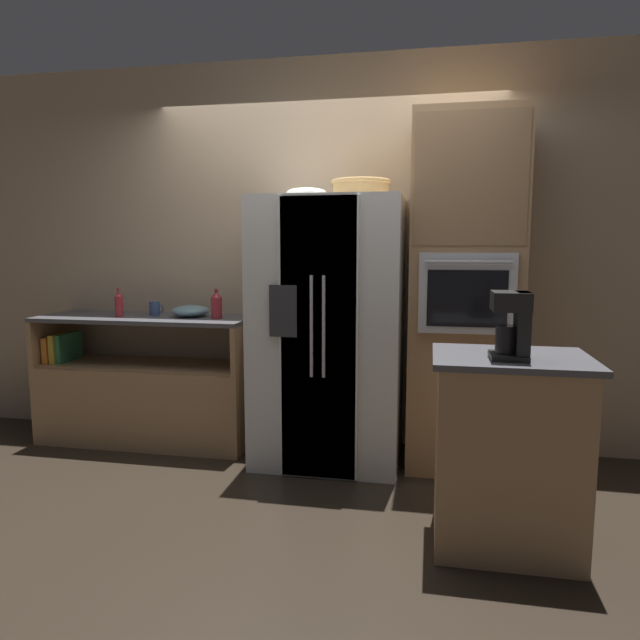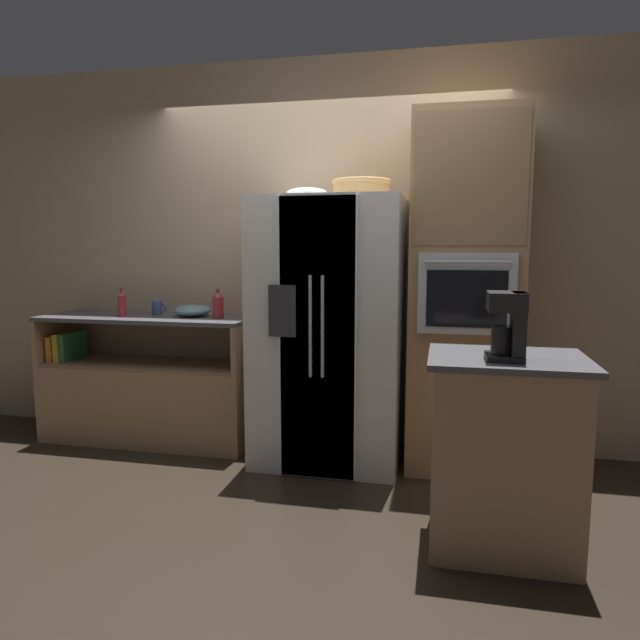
# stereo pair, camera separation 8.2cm
# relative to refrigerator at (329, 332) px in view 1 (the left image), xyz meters

# --- Properties ---
(ground_plane) EXTENTS (20.00, 20.00, 0.00)m
(ground_plane) POSITION_rel_refrigerator_xyz_m (-0.09, -0.06, -0.89)
(ground_plane) COLOR black
(wall_back) EXTENTS (12.00, 0.06, 2.80)m
(wall_back) POSITION_rel_refrigerator_xyz_m (-0.09, 0.41, 0.51)
(wall_back) COLOR tan
(wall_back) RESTS_ON ground_plane
(counter_left) EXTENTS (1.59, 0.55, 0.95)m
(counter_left) POSITION_rel_refrigerator_xyz_m (-1.41, 0.11, -0.55)
(counter_left) COLOR #A87F56
(counter_left) RESTS_ON ground_plane
(refrigerator) EXTENTS (0.97, 0.79, 1.78)m
(refrigerator) POSITION_rel_refrigerator_xyz_m (0.00, 0.00, 0.00)
(refrigerator) COLOR silver
(refrigerator) RESTS_ON ground_plane
(wall_oven) EXTENTS (0.70, 0.67, 2.30)m
(wall_oven) POSITION_rel_refrigerator_xyz_m (0.88, 0.07, 0.26)
(wall_oven) COLOR #A87F56
(wall_oven) RESTS_ON ground_plane
(island_counter) EXTENTS (0.74, 0.58, 0.95)m
(island_counter) POSITION_rel_refrigerator_xyz_m (1.06, -0.96, -0.41)
(island_counter) COLOR #A87F56
(island_counter) RESTS_ON ground_plane
(wicker_basket) EXTENTS (0.40, 0.40, 0.12)m
(wicker_basket) POSITION_rel_refrigerator_xyz_m (0.20, 0.10, 0.96)
(wicker_basket) COLOR tan
(wicker_basket) RESTS_ON refrigerator
(fruit_bowl) EXTENTS (0.27, 0.27, 0.06)m
(fruit_bowl) POSITION_rel_refrigerator_xyz_m (-0.15, 0.00, 0.92)
(fruit_bowl) COLOR white
(fruit_bowl) RESTS_ON refrigerator
(bottle_tall) EXTENTS (0.06, 0.06, 0.21)m
(bottle_tall) POSITION_rel_refrigerator_xyz_m (-1.57, 0.05, 0.15)
(bottle_tall) COLOR maroon
(bottle_tall) RESTS_ON counter_left
(bottle_short) EXTENTS (0.08, 0.08, 0.21)m
(bottle_short) POSITION_rel_refrigerator_xyz_m (-0.84, 0.09, 0.16)
(bottle_short) COLOR maroon
(bottle_short) RESTS_ON counter_left
(mug) EXTENTS (0.11, 0.08, 0.10)m
(mug) POSITION_rel_refrigerator_xyz_m (-1.36, 0.17, 0.11)
(mug) COLOR #384C7A
(mug) RESTS_ON counter_left
(mixing_bowl) EXTENTS (0.27, 0.27, 0.08)m
(mixing_bowl) POSITION_rel_refrigerator_xyz_m (-1.07, 0.16, 0.10)
(mixing_bowl) COLOR #668C99
(mixing_bowl) RESTS_ON counter_left
(coffee_maker) EXTENTS (0.17, 0.20, 0.31)m
(coffee_maker) POSITION_rel_refrigerator_xyz_m (1.05, -1.04, 0.23)
(coffee_maker) COLOR black
(coffee_maker) RESTS_ON island_counter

